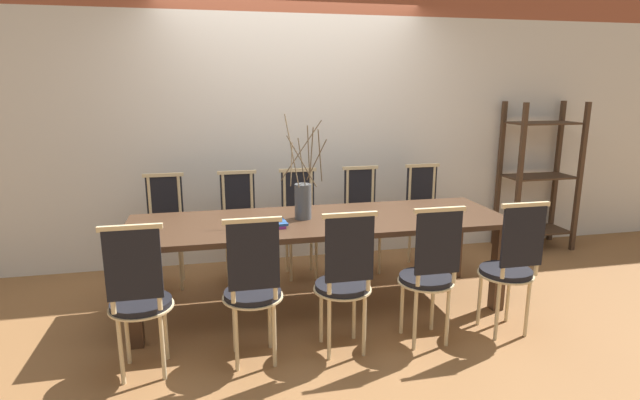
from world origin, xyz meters
The scene contains 16 objects.
ground_plane centered at (0.00, 0.00, 0.00)m, with size 16.00×16.00×0.00m, color olive.
wall_rear centered at (0.00, 1.24, 1.60)m, with size 12.00×0.06×3.20m.
dining_table centered at (0.00, 0.00, 0.64)m, with size 2.92×0.91×0.73m.
chair_near_leftend centered at (-1.26, -0.73, 0.53)m, with size 0.38×0.38×0.99m.
chair_near_left centered at (-0.59, -0.73, 0.53)m, with size 0.38×0.38×0.99m.
chair_near_center centered at (0.00, -0.73, 0.53)m, with size 0.38×0.38×0.99m.
chair_near_right centered at (0.59, -0.73, 0.53)m, with size 0.38×0.38×0.99m.
chair_near_rightend centered at (1.20, -0.73, 0.53)m, with size 0.38×0.38×0.99m.
chair_far_leftend centered at (-1.22, 0.73, 0.53)m, with size 0.38×0.38×0.99m.
chair_far_left centered at (-0.58, 0.73, 0.53)m, with size 0.38×0.38×0.99m.
chair_far_center centered at (-0.03, 0.73, 0.53)m, with size 0.38×0.38×0.99m.
chair_far_right centered at (0.58, 0.73, 0.53)m, with size 0.38×0.38×0.99m.
chair_far_rightend centered at (1.21, 0.73, 0.53)m, with size 0.38×0.38×0.99m.
vase_centerpiece centered at (-0.12, 0.04, 0.88)m, with size 0.33×0.36×0.80m.
book_stack centered at (-0.41, -0.14, 0.75)m, with size 0.26×0.21×0.04m.
shelving_rack centered at (2.61, 0.97, 0.78)m, with size 0.75×0.41×1.57m.
Camera 1 is at (-0.80, -3.64, 1.74)m, focal length 28.00 mm.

